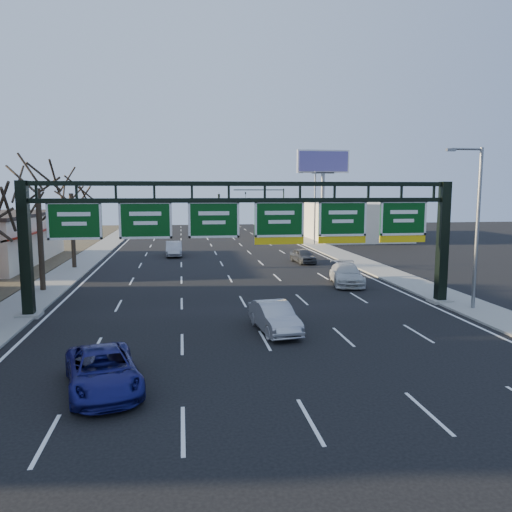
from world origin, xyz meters
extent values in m
plane|color=black|center=(0.00, 0.00, 0.00)|extent=(160.00, 160.00, 0.00)
cube|color=gray|center=(-12.80, 20.00, 0.06)|extent=(3.00, 120.00, 0.12)
cube|color=gray|center=(12.80, 20.00, 0.06)|extent=(3.00, 120.00, 0.12)
cube|color=white|center=(0.00, 20.00, 0.01)|extent=(21.60, 120.00, 0.01)
cube|color=black|center=(-11.70, 8.00, 3.60)|extent=(0.55, 0.55, 7.20)
cube|color=gray|center=(-11.70, 8.00, 0.10)|extent=(1.20, 1.20, 0.20)
cube|color=black|center=(11.70, 8.00, 3.60)|extent=(0.55, 0.55, 7.20)
cube|color=gray|center=(11.70, 8.00, 0.10)|extent=(1.20, 1.20, 0.20)
cube|color=black|center=(0.00, 8.00, 7.05)|extent=(23.40, 0.25, 0.25)
cube|color=black|center=(0.00, 8.00, 6.15)|extent=(23.40, 0.25, 0.25)
cube|color=#043F11|center=(-9.17, 8.00, 5.10)|extent=(2.80, 0.10, 2.00)
cube|color=#043F11|center=(-5.50, 8.00, 5.10)|extent=(2.80, 0.10, 2.00)
cube|color=#043F11|center=(-1.83, 8.00, 5.10)|extent=(2.80, 0.10, 2.00)
cube|color=#043F11|center=(1.83, 8.00, 5.10)|extent=(2.80, 0.10, 2.00)
cube|color=yellow|center=(1.83, 8.00, 3.88)|extent=(2.80, 0.10, 0.40)
cube|color=#043F11|center=(5.50, 8.00, 5.10)|extent=(2.80, 0.10, 2.00)
cube|color=yellow|center=(5.50, 8.00, 3.88)|extent=(2.80, 0.10, 0.40)
cube|color=#043F11|center=(9.17, 8.00, 5.10)|extent=(2.80, 0.10, 2.00)
cube|color=yellow|center=(9.17, 8.00, 3.88)|extent=(2.80, 0.10, 0.40)
cube|color=maroon|center=(-16.40, 29.00, 3.00)|extent=(1.20, 18.00, 0.40)
cube|color=beige|center=(20.00, 50.00, 2.50)|extent=(12.00, 20.00, 5.00)
cylinder|color=black|center=(-12.80, 15.00, 3.54)|extent=(0.36, 0.36, 6.84)
cylinder|color=black|center=(-12.80, 25.00, 3.35)|extent=(0.36, 0.36, 6.46)
cylinder|color=slate|center=(12.60, 6.00, 4.62)|extent=(0.20, 0.20, 9.00)
cylinder|color=slate|center=(11.70, 6.00, 9.02)|extent=(1.80, 0.12, 0.12)
cube|color=slate|center=(10.80, 6.00, 8.97)|extent=(0.50, 0.22, 0.15)
cylinder|color=slate|center=(12.60, 40.00, 4.62)|extent=(0.20, 0.20, 9.00)
cylinder|color=slate|center=(11.70, 40.00, 9.02)|extent=(1.80, 0.12, 0.12)
cube|color=slate|center=(10.80, 40.00, 8.97)|extent=(0.50, 0.22, 0.15)
cylinder|color=slate|center=(15.00, 45.00, 4.50)|extent=(0.50, 0.50, 9.00)
cube|color=slate|center=(15.00, 45.00, 9.00)|extent=(3.00, 0.30, 0.20)
cube|color=white|center=(15.00, 45.00, 10.50)|extent=(7.00, 0.30, 3.00)
cube|color=#574E9D|center=(15.00, 44.80, 10.50)|extent=(6.60, 0.05, 2.60)
cylinder|color=black|center=(11.80, 55.00, 3.50)|extent=(0.18, 0.18, 7.00)
cylinder|color=black|center=(8.00, 55.00, 6.80)|extent=(7.60, 0.14, 0.14)
imported|color=black|center=(6.00, 55.00, 6.00)|extent=(0.20, 0.20, 1.00)
imported|color=black|center=(2.00, 55.00, 6.00)|extent=(0.54, 0.54, 1.62)
imported|color=navy|center=(-6.31, -2.72, 0.68)|extent=(3.36, 5.28, 1.36)
imported|color=#9F9FA4|center=(0.69, 3.32, 0.70)|extent=(2.03, 4.43, 1.41)
imported|color=silver|center=(8.04, 14.45, 0.74)|extent=(2.94, 5.38, 1.48)
imported|color=#3C3E41|center=(7.56, 25.48, 0.66)|extent=(1.99, 4.04, 1.33)
imported|color=#A1A1A5|center=(-4.39, 32.18, 0.75)|extent=(1.65, 4.55, 1.49)
camera|label=1|loc=(-3.61, -19.40, 6.67)|focal=35.00mm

